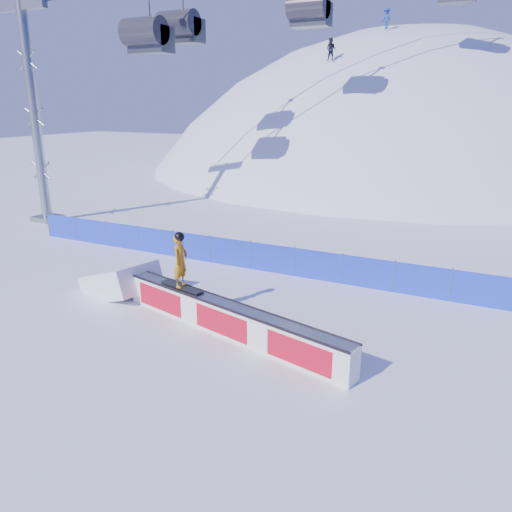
% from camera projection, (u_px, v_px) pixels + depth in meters
% --- Properties ---
extents(ground, '(160.00, 160.00, 0.00)m').
position_uv_depth(ground, '(168.00, 301.00, 17.85)').
color(ground, white).
rests_on(ground, ground).
extents(snow_hill, '(64.00, 64.00, 64.00)m').
position_uv_depth(snow_hill, '(390.00, 321.00, 58.96)').
color(snow_hill, white).
rests_on(snow_hill, ground).
extents(safety_fence, '(22.05, 0.05, 1.30)m').
position_uv_depth(safety_fence, '(230.00, 252.00, 21.51)').
color(safety_fence, '#1C34D5').
rests_on(safety_fence, ground).
extents(rail_box, '(8.67, 2.69, 1.05)m').
position_uv_depth(rail_box, '(227.00, 319.00, 15.08)').
color(rail_box, white).
rests_on(rail_box, ground).
extents(snow_ramp, '(3.28, 2.47, 1.83)m').
position_uv_depth(snow_ramp, '(122.00, 292.00, 18.65)').
color(snow_ramp, white).
rests_on(snow_ramp, ground).
extents(snowboarder, '(1.80, 0.74, 1.86)m').
position_uv_depth(snowboarder, '(180.00, 260.00, 15.92)').
color(snowboarder, black).
rests_on(snowboarder, rail_box).
extents(distant_skiers, '(17.37, 7.56, 5.62)m').
position_uv_depth(distant_skiers, '(435.00, 37.00, 39.14)').
color(distant_skiers, black).
rests_on(distant_skiers, ground).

